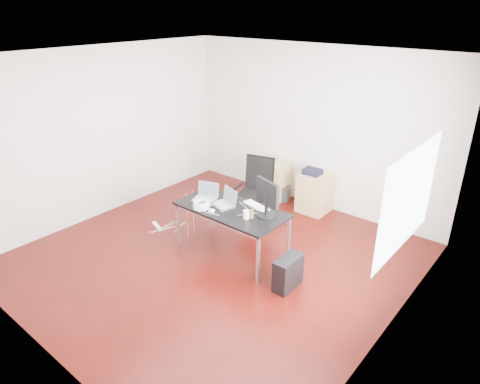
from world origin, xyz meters
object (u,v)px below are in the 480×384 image
Objects in this scene: filing_cabinet_left at (274,180)px; desk at (232,212)px; filing_cabinet_right at (315,193)px; pc_tower at (288,273)px; office_chair at (256,187)px.

desk is at bearing -71.42° from filing_cabinet_left.
desk is 2.02m from filing_cabinet_right.
pc_tower is at bearing -67.62° from filing_cabinet_right.
desk reaches higher than pc_tower.
pc_tower is (1.46, -1.21, -0.39)m from office_chair.
filing_cabinet_left is at bearing 108.58° from desk.
filing_cabinet_right reaches higher than pc_tower.
filing_cabinet_left is 1.56× the size of pc_tower.
pc_tower is (0.89, -2.16, -0.13)m from filing_cabinet_right.
desk is 3.56× the size of pc_tower.
pc_tower is (1.77, -2.16, -0.13)m from filing_cabinet_left.
filing_cabinet_right is 2.34m from pc_tower.
desk is at bearing 170.34° from pc_tower.
filing_cabinet_right is (0.21, 1.99, -0.33)m from desk.
office_chair is at bearing -121.16° from filing_cabinet_right.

